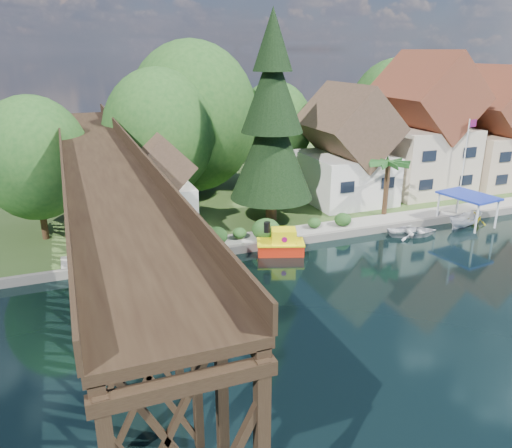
% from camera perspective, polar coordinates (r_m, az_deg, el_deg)
% --- Properties ---
extents(ground, '(140.00, 140.00, 0.00)m').
position_cam_1_polar(ground, '(33.56, 13.43, -6.60)').
color(ground, black).
rests_on(ground, ground).
extents(bank, '(140.00, 52.00, 0.50)m').
position_cam_1_polar(bank, '(62.83, -4.10, 6.28)').
color(bank, '#355120').
rests_on(bank, ground).
extents(seawall, '(60.00, 0.40, 0.62)m').
position_cam_1_polar(seawall, '(41.63, 11.93, -0.85)').
color(seawall, slate).
rests_on(seawall, ground).
extents(promenade, '(50.00, 2.60, 0.06)m').
position_cam_1_polar(promenade, '(43.64, 13.25, 0.30)').
color(promenade, gray).
rests_on(promenade, bank).
extents(trestle_bridge, '(4.12, 44.18, 9.30)m').
position_cam_1_polar(trestle_bridge, '(31.15, -16.89, 1.64)').
color(trestle_bridge, black).
rests_on(trestle_bridge, ground).
extents(house_left, '(7.64, 8.64, 11.02)m').
position_cam_1_polar(house_left, '(48.43, 10.25, 8.03)').
color(house_left, white).
rests_on(house_left, bank).
extents(house_center, '(8.65, 9.18, 13.89)m').
position_cam_1_polar(house_center, '(53.77, 18.44, 9.84)').
color(house_center, beige).
rests_on(house_center, bank).
extents(house_right, '(8.15, 8.64, 12.45)m').
position_cam_1_polar(house_right, '(59.58, 25.52, 9.18)').
color(house_right, '#C6AE8E').
rests_on(house_right, bank).
extents(shed, '(5.09, 5.40, 7.85)m').
position_cam_1_polar(shed, '(41.05, -10.88, 4.09)').
color(shed, white).
rests_on(shed, bank).
extents(bg_trees, '(49.90, 13.30, 10.57)m').
position_cam_1_polar(bg_trees, '(50.04, 1.22, 11.18)').
color(bg_trees, '#382314').
rests_on(bg_trees, bank).
extents(shrubs, '(15.76, 2.47, 1.70)m').
position_cam_1_polar(shrubs, '(38.62, 0.19, -0.57)').
color(shrubs, '#1F4418').
rests_on(shrubs, bank).
extents(conifer, '(6.89, 6.89, 16.97)m').
position_cam_1_polar(conifer, '(40.85, 1.84, 11.29)').
color(conifer, '#382314').
rests_on(conifer, bank).
extents(palm_tree, '(4.62, 4.62, 5.16)m').
position_cam_1_polar(palm_tree, '(44.65, 14.88, 6.56)').
color(palm_tree, '#382314').
rests_on(palm_tree, bank).
extents(flagpole, '(1.20, 0.40, 7.86)m').
position_cam_1_polar(flagpole, '(51.23, 22.90, 7.64)').
color(flagpole, white).
rests_on(flagpole, bank).
extents(tugboat, '(3.90, 2.95, 2.52)m').
position_cam_1_polar(tugboat, '(37.04, 2.89, -2.27)').
color(tugboat, red).
rests_on(tugboat, ground).
extents(boat_white_a, '(4.67, 3.91, 0.83)m').
position_cam_1_polar(boat_white_a, '(42.66, 17.48, -0.70)').
color(boat_white_a, silver).
rests_on(boat_white_a, ground).
extents(boat_canopy, '(3.76, 4.87, 2.87)m').
position_cam_1_polar(boat_canopy, '(45.92, 22.89, 1.13)').
color(boat_canopy, white).
rests_on(boat_canopy, ground).
extents(boat_yellow, '(3.00, 2.87, 1.23)m').
position_cam_1_polar(boat_yellow, '(47.41, 23.72, 0.77)').
color(boat_yellow, yellow).
rests_on(boat_yellow, ground).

